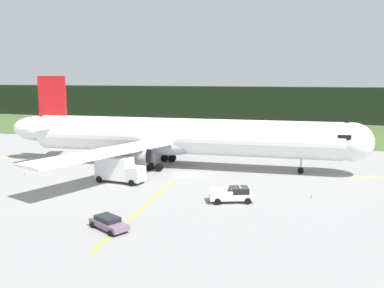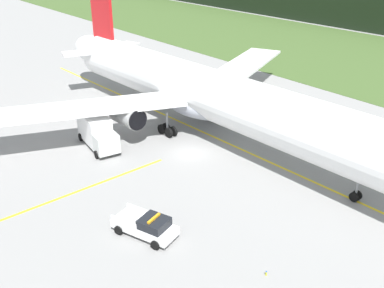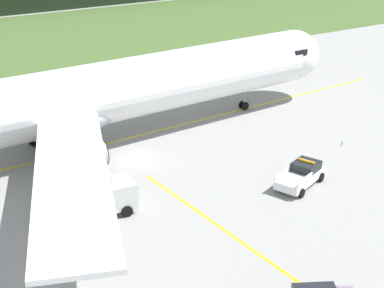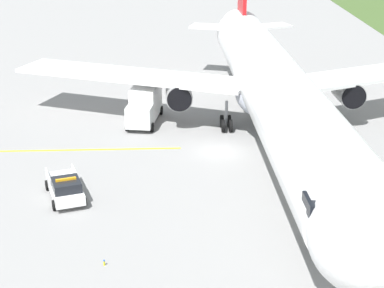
% 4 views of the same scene
% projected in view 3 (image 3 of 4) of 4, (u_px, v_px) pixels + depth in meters
% --- Properties ---
extents(ground, '(320.00, 320.00, 0.00)m').
position_uv_depth(ground, '(135.00, 160.00, 51.92)').
color(ground, gray).
extents(taxiway_centerline_main, '(79.37, 4.02, 0.01)m').
position_uv_depth(taxiway_centerline_main, '(91.00, 148.00, 54.51)').
color(taxiway_centerline_main, yellow).
rests_on(taxiway_centerline_main, ground).
extents(taxiway_centerline_spur, '(1.52, 26.02, 0.01)m').
position_uv_depth(taxiway_centerline_spur, '(246.00, 245.00, 39.17)').
color(taxiway_centerline_spur, yellow).
rests_on(taxiway_centerline_spur, ground).
extents(airliner, '(60.51, 49.51, 14.80)m').
position_uv_depth(airliner, '(83.00, 99.00, 52.31)').
color(airliner, white).
rests_on(airliner, ground).
extents(ops_pickup_truck, '(5.62, 3.77, 1.94)m').
position_uv_depth(ops_pickup_truck, '(302.00, 175.00, 47.14)').
color(ops_pickup_truck, white).
rests_on(ops_pickup_truck, ground).
extents(catering_truck, '(7.23, 3.38, 3.73)m').
position_uv_depth(catering_truck, '(84.00, 195.00, 41.82)').
color(catering_truck, silver).
rests_on(catering_truck, ground).
extents(taxiway_edge_light_east, '(0.12, 0.12, 0.40)m').
position_uv_depth(taxiway_edge_light_east, '(342.00, 143.00, 54.93)').
color(taxiway_edge_light_east, yellow).
rests_on(taxiway_edge_light_east, ground).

